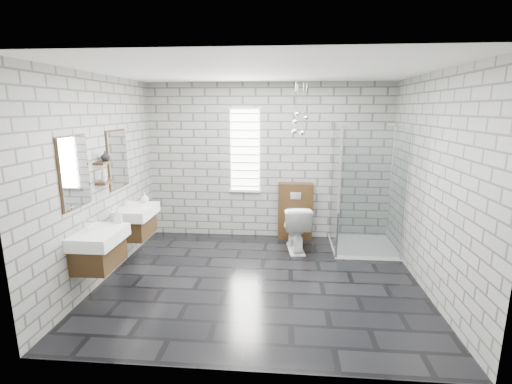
# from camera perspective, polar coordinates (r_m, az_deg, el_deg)

# --- Properties ---
(floor) EXTENTS (4.20, 3.60, 0.02)m
(floor) POSITION_cam_1_polar(r_m,az_deg,el_deg) (5.15, 0.63, -13.42)
(floor) COLOR black
(floor) RESTS_ON ground
(ceiling) EXTENTS (4.20, 3.60, 0.02)m
(ceiling) POSITION_cam_1_polar(r_m,az_deg,el_deg) (4.65, 0.72, 18.27)
(ceiling) COLOR white
(ceiling) RESTS_ON wall_back
(wall_back) EXTENTS (4.20, 0.02, 2.70)m
(wall_back) POSITION_cam_1_polar(r_m,az_deg,el_deg) (6.50, 1.85, 4.65)
(wall_back) COLOR gray
(wall_back) RESTS_ON floor
(wall_front) EXTENTS (4.20, 0.02, 2.70)m
(wall_front) POSITION_cam_1_polar(r_m,az_deg,el_deg) (2.97, -1.89, -5.15)
(wall_front) COLOR gray
(wall_front) RESTS_ON floor
(wall_left) EXTENTS (0.02, 3.60, 2.70)m
(wall_left) POSITION_cam_1_polar(r_m,az_deg,el_deg) (5.30, -22.73, 1.83)
(wall_left) COLOR gray
(wall_left) RESTS_ON floor
(wall_right) EXTENTS (0.02, 3.60, 2.70)m
(wall_right) POSITION_cam_1_polar(r_m,az_deg,el_deg) (5.03, 25.43, 1.04)
(wall_right) COLOR gray
(wall_right) RESTS_ON floor
(vanity_left) EXTENTS (0.47, 0.70, 1.57)m
(vanity_left) POSITION_cam_1_polar(r_m,az_deg,el_deg) (4.81, -23.38, -6.57)
(vanity_left) COLOR #3E2813
(vanity_left) RESTS_ON wall_left
(vanity_right) EXTENTS (0.47, 0.70, 1.57)m
(vanity_right) POSITION_cam_1_polar(r_m,az_deg,el_deg) (5.76, -18.28, -3.08)
(vanity_right) COLOR #3E2813
(vanity_right) RESTS_ON wall_left
(shelf_lower) EXTENTS (0.14, 0.30, 0.03)m
(shelf_lower) POSITION_cam_1_polar(r_m,az_deg,el_deg) (5.23, -22.17, 1.40)
(shelf_lower) COLOR #3E2813
(shelf_lower) RESTS_ON wall_left
(shelf_upper) EXTENTS (0.14, 0.30, 0.03)m
(shelf_upper) POSITION_cam_1_polar(r_m,az_deg,el_deg) (5.19, -22.41, 4.22)
(shelf_upper) COLOR #3E2813
(shelf_upper) RESTS_ON wall_left
(window) EXTENTS (0.56, 0.05, 1.48)m
(window) POSITION_cam_1_polar(r_m,az_deg,el_deg) (6.48, -1.71, 6.41)
(window) COLOR white
(window) RESTS_ON wall_back
(cistern_panel) EXTENTS (0.60, 0.20, 1.00)m
(cistern_panel) POSITION_cam_1_polar(r_m,az_deg,el_deg) (6.56, 6.05, -2.93)
(cistern_panel) COLOR #3E2813
(cistern_panel) RESTS_ON floor
(flush_plate) EXTENTS (0.18, 0.01, 0.12)m
(flush_plate) POSITION_cam_1_polar(r_m,az_deg,el_deg) (6.38, 6.13, -0.59)
(flush_plate) COLOR silver
(flush_plate) RESTS_ON cistern_panel
(shower_enclosure) EXTENTS (1.00, 1.00, 2.03)m
(shower_enclosure) POSITION_cam_1_polar(r_m,az_deg,el_deg) (6.17, 15.57, -4.32)
(shower_enclosure) COLOR white
(shower_enclosure) RESTS_ON floor
(pendant_cluster) EXTENTS (0.26, 0.25, 0.86)m
(pendant_cluster) POSITION_cam_1_polar(r_m,az_deg,el_deg) (6.00, 6.63, 10.54)
(pendant_cluster) COLOR silver
(pendant_cluster) RESTS_ON ceiling
(toilet) EXTENTS (0.51, 0.79, 0.76)m
(toilet) POSITION_cam_1_polar(r_m,az_deg,el_deg) (6.06, 6.12, -5.43)
(toilet) COLOR white
(toilet) RESTS_ON floor
(soap_bottle_a) EXTENTS (0.12, 0.12, 0.20)m
(soap_bottle_a) POSITION_cam_1_polar(r_m,az_deg,el_deg) (4.98, -20.50, -3.36)
(soap_bottle_a) COLOR #B2B2B2
(soap_bottle_a) RESTS_ON vanity_left
(soap_bottle_b) EXTENTS (0.15, 0.15, 0.15)m
(soap_bottle_b) POSITION_cam_1_polar(r_m,az_deg,el_deg) (5.94, -16.76, -0.83)
(soap_bottle_b) COLOR #B2B2B2
(soap_bottle_b) RESTS_ON vanity_right
(soap_bottle_c) EXTENTS (0.09, 0.09, 0.18)m
(soap_bottle_c) POSITION_cam_1_polar(r_m,az_deg,el_deg) (5.16, -22.40, 2.44)
(soap_bottle_c) COLOR #B2B2B2
(soap_bottle_c) RESTS_ON shelf_lower
(vase) EXTENTS (0.15, 0.15, 0.13)m
(vase) POSITION_cam_1_polar(r_m,az_deg,el_deg) (5.21, -22.17, 5.15)
(vase) COLOR #B2B2B2
(vase) RESTS_ON shelf_upper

